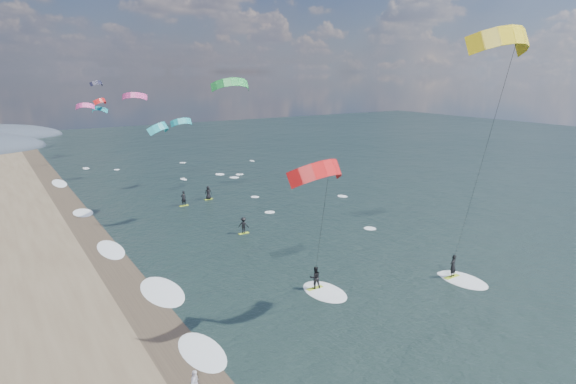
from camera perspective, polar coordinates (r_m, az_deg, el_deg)
ground at (r=30.97m, az=14.28°, el=-17.11°), size 260.00×260.00×0.00m
wet_sand_strip at (r=32.82m, az=-14.99°, el=-15.25°), size 3.00×240.00×0.00m
kitesurfer_near_a at (r=32.12m, az=24.28°, el=10.71°), size 7.85×8.33×18.73m
kitesurfer_near_b at (r=29.65m, az=4.55°, el=-2.34°), size 7.10×8.49×11.84m
far_kitesurfers at (r=55.09m, az=-8.38°, el=-1.83°), size 4.83×15.30×1.83m
bg_kite_field at (r=76.31m, az=-17.82°, el=10.30°), size 11.23×66.93×7.08m
shoreline_surf at (r=37.19m, az=-15.51°, el=-11.65°), size 2.40×79.40×0.11m
beach_walker at (r=26.05m, az=-11.00°, el=-21.48°), size 0.88×0.93×1.55m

